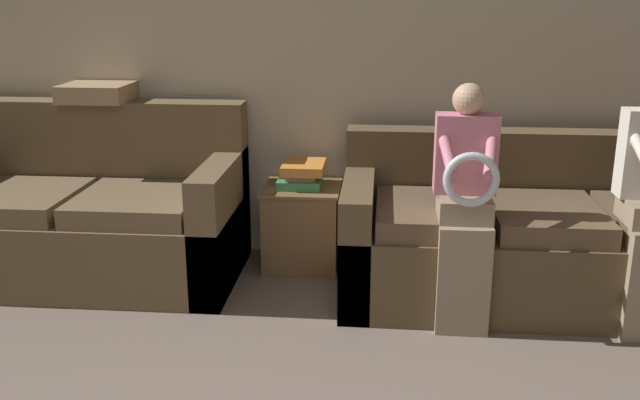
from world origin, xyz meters
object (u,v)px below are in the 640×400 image
couch_main (537,240)px  throw_pillow (98,92)px  child_left_seated (465,198)px  couch_side (91,218)px  book_stack (302,174)px  side_shelf (302,225)px

couch_main → throw_pillow: (-2.50, 0.37, 0.70)m
child_left_seated → couch_side: bearing=167.4°
couch_main → book_stack: 1.35m
book_stack → throw_pillow: throw_pillow is taller
throw_pillow → book_stack: bearing=-3.2°
child_left_seated → throw_pillow: size_ratio=3.06×
child_left_seated → book_stack: 1.10m
couch_side → child_left_seated: bearing=-12.6°
couch_side → side_shelf: couch_side is taller
child_left_seated → throw_pillow: child_left_seated is taller
couch_side → child_left_seated: 2.12m
side_shelf → couch_main: bearing=-13.1°
couch_main → child_left_seated: bearing=-138.8°
couch_main → couch_side: 2.49m
couch_side → side_shelf: bearing=10.6°
child_left_seated → book_stack: bearing=141.3°
couch_main → throw_pillow: bearing=171.5°
couch_main → side_shelf: 1.33m
throw_pillow → couch_main: bearing=-8.5°
child_left_seated → book_stack: size_ratio=3.91×
couch_main → child_left_seated: size_ratio=1.76×
couch_side → throw_pillow: bearing=92.1°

